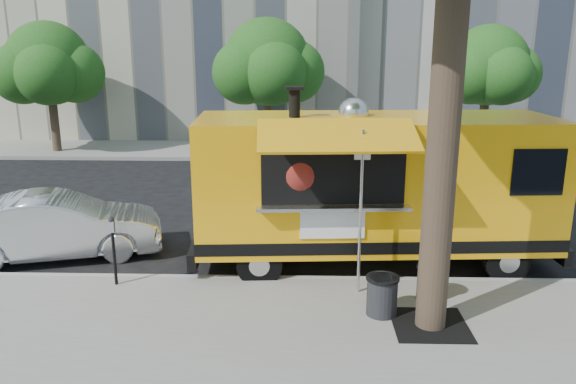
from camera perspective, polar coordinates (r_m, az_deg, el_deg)
name	(u,v)px	position (r m, az deg, el deg)	size (l,w,h in m)	color
ground	(278,266)	(12.01, -1.06, -7.52)	(120.00, 120.00, 0.00)	black
sidewalk	(265,368)	(8.41, -2.36, -17.43)	(60.00, 6.00, 0.15)	gray
curb	(275,281)	(11.12, -1.28, -8.98)	(60.00, 0.14, 0.16)	#999993
far_sidewalk	(291,148)	(25.01, 0.34, 4.46)	(60.00, 5.00, 0.15)	gray
tree_well	(430,325)	(9.62, 14.21, -12.94)	(1.20, 1.20, 0.02)	black
far_tree_a	(48,64)	(25.67, -23.16, 11.88)	(3.42, 3.42, 5.36)	#33261C
far_tree_b	(267,62)	(23.86, -2.15, 13.03)	(3.60, 3.60, 5.50)	#33261C
far_tree_c	(488,66)	(24.67, 19.65, 12.00)	(3.24, 3.24, 5.21)	#33261C
sign_post	(361,203)	(9.98, 7.41, -1.10)	(0.28, 0.06, 3.00)	silver
parking_meter	(113,243)	(10.96, -17.35, -4.95)	(0.11, 0.11, 1.33)	black
food_truck	(373,185)	(11.70, 8.61, 0.74)	(7.64, 3.83, 3.73)	#FFAD0D
sedan	(59,226)	(13.23, -22.28, -3.24)	(1.51, 4.34, 1.43)	silver
trash_bin_left	(430,281)	(10.42, 14.25, -8.76)	(0.51, 0.51, 0.61)	black
trash_bin_right	(382,294)	(9.66, 9.53, -10.22)	(0.56, 0.56, 0.67)	black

